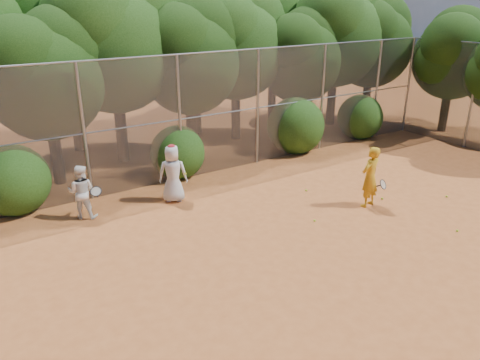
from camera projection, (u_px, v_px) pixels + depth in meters
ground at (331, 246)px, 11.32m from camera, size 80.00×80.00×0.00m
fence_back at (204, 114)px, 15.19m from camera, size 20.05×0.09×4.03m
fence_side at (473, 96)px, 17.96m from camera, size 0.09×6.09×4.03m
tree_2 at (45, 70)px, 13.87m from camera, size 3.99×3.47×5.47m
tree_3 at (114, 36)px, 15.63m from camera, size 4.89×4.26×6.70m
tree_4 at (189, 52)px, 16.65m from camera, size 4.19×3.64×5.73m
tree_5 at (236, 39)px, 18.43m from camera, size 4.51×3.92×6.17m
tree_6 at (301, 53)px, 19.12m from camera, size 3.86×3.36×5.29m
tree_7 at (337, 29)px, 20.57m from camera, size 4.77×4.14×6.53m
tree_8 at (373, 38)px, 21.51m from camera, size 4.25×3.70×5.82m
tree_10 at (65, 26)px, 16.76m from camera, size 5.15×4.48×7.06m
tree_11 at (195, 34)px, 19.14m from camera, size 4.64×4.03×6.35m
tree_12 at (274, 22)px, 21.76m from camera, size 5.02×4.37×6.88m
tree_13 at (454, 51)px, 19.76m from camera, size 3.86×3.36×5.29m
bush_0 at (12, 177)px, 12.84m from camera, size 2.00×2.00×2.00m
bush_1 at (177, 150)px, 15.40m from camera, size 1.80×1.80×1.80m
bush_2 at (296, 123)px, 17.86m from camera, size 2.20×2.20×2.20m
bush_3 at (360, 115)px, 19.68m from camera, size 1.90×1.90×1.90m
player_yellow at (370, 177)px, 13.16m from camera, size 0.88×0.59×1.77m
player_teen at (173, 173)px, 13.51m from camera, size 0.99×0.89×1.73m
player_white at (82, 192)px, 12.52m from camera, size 0.95×0.91×1.50m
ball_0 at (382, 198)px, 13.88m from camera, size 0.07×0.07×0.07m
ball_1 at (306, 190)px, 14.46m from camera, size 0.07×0.07×0.07m
ball_2 at (457, 231)px, 11.97m from camera, size 0.07×0.07×0.07m
ball_3 at (447, 196)px, 14.02m from camera, size 0.07×0.07×0.07m
ball_4 at (315, 220)px, 12.52m from camera, size 0.07×0.07×0.07m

